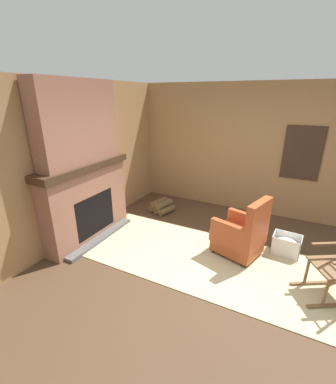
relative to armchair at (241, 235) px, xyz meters
name	(u,v)px	position (x,y,z in m)	size (l,w,h in m)	color
ground_plane	(210,272)	(-0.27, -0.63, -0.36)	(14.00, 14.00, 0.00)	#4C3523
wood_panel_wall_left	(73,163)	(-2.73, -0.63, 0.97)	(0.06, 5.46, 2.65)	#9E7247
wood_panel_wall_back	(253,150)	(-0.24, 1.83, 0.97)	(5.46, 0.09, 2.65)	#9E7247
fireplace_hearth	(88,202)	(-2.51, -0.63, 0.32)	(0.55, 1.81, 1.36)	#93604C
chimney_breast	(77,123)	(-2.53, -0.63, 1.64)	(0.30, 1.51, 1.27)	#93604C
area_rug	(202,259)	(-0.49, -0.38, -0.35)	(3.91, 1.60, 0.01)	#C6B789
armchair	(241,235)	(0.00, 0.00, 0.00)	(0.83, 0.76, 0.99)	#A84723
firewood_stack	(162,206)	(-1.88, 0.88, -0.24)	(0.53, 0.52, 0.27)	brown
laundry_basket	(286,245)	(0.65, 0.38, -0.20)	(0.44, 0.35, 0.32)	white
oil_lamp_vase	(57,163)	(-2.56, -1.08, 1.10)	(0.12, 0.12, 0.28)	#47708E
storage_case	(98,154)	(-2.56, -0.19, 1.06)	(0.17, 0.23, 0.12)	gray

